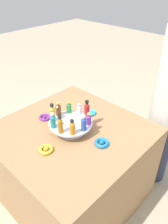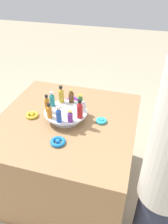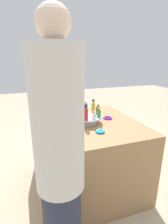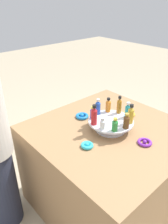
% 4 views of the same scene
% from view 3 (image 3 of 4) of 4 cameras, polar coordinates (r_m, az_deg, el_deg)
% --- Properties ---
extents(ground_plane, '(12.00, 12.00, 0.00)m').
position_cam_3_polar(ground_plane, '(2.19, 0.52, -22.53)').
color(ground_plane, tan).
extents(party_table, '(1.07, 1.07, 0.76)m').
position_cam_3_polar(party_table, '(1.97, 0.55, -13.98)').
color(party_table, '#9E754C').
rests_on(party_table, ground_plane).
extents(display_stand, '(0.33, 0.33, 0.08)m').
position_cam_3_polar(display_stand, '(1.78, 0.59, -2.11)').
color(display_stand, silver).
rests_on(display_stand, party_table).
extents(bottle_red, '(0.04, 0.04, 0.15)m').
position_cam_3_polar(bottle_red, '(1.62, 0.59, -0.45)').
color(bottle_red, '#B21E23').
rests_on(bottle_red, display_stand).
extents(bottle_clear, '(0.04, 0.04, 0.08)m').
position_cam_3_polar(bottle_clear, '(1.66, 3.32, -1.18)').
color(bottle_clear, silver).
rests_on(bottle_clear, display_stand).
extents(bottle_green, '(0.04, 0.04, 0.10)m').
position_cam_3_polar(bottle_green, '(1.72, 4.85, -0.30)').
color(bottle_green, '#288438').
rests_on(bottle_green, display_stand).
extents(bottle_brown, '(0.04, 0.04, 0.11)m').
position_cam_3_polar(bottle_brown, '(1.80, 4.68, 0.73)').
color(bottle_brown, brown).
rests_on(bottle_brown, display_stand).
extents(bottle_gold, '(0.04, 0.04, 0.14)m').
position_cam_3_polar(bottle_gold, '(1.86, 3.05, 1.76)').
color(bottle_gold, gold).
rests_on(bottle_gold, display_stand).
extents(bottle_teal, '(0.04, 0.04, 0.12)m').
position_cam_3_polar(bottle_teal, '(1.88, 0.60, 1.65)').
color(bottle_teal, teal).
rests_on(bottle_teal, display_stand).
extents(bottle_amber, '(0.04, 0.04, 0.14)m').
position_cam_3_polar(bottle_amber, '(1.86, -1.84, 1.71)').
color(bottle_amber, '#AD6B19').
rests_on(bottle_amber, display_stand).
extents(bottle_orange, '(0.04, 0.04, 0.12)m').
position_cam_3_polar(bottle_orange, '(1.80, -3.48, 0.80)').
color(bottle_orange, orange).
rests_on(bottle_orange, display_stand).
extents(bottle_blue, '(0.04, 0.04, 0.12)m').
position_cam_3_polar(bottle_blue, '(1.72, -3.67, 0.13)').
color(bottle_blue, '#234CAD').
rests_on(bottle_blue, display_stand).
extents(bottle_purple, '(0.04, 0.04, 0.09)m').
position_cam_3_polar(bottle_purple, '(1.66, -2.15, -1.03)').
color(bottle_purple, '#702D93').
rests_on(bottle_purple, display_stand).
extents(ribbon_bow_gold, '(0.10, 0.10, 0.03)m').
position_cam_3_polar(ribbon_bow_gold, '(2.02, -3.08, -0.78)').
color(ribbon_bow_gold, gold).
rests_on(ribbon_bow_gold, party_table).
extents(ribbon_bow_blue, '(0.10, 0.10, 0.04)m').
position_cam_3_polar(ribbon_bow_blue, '(1.69, -7.62, -4.64)').
color(ribbon_bow_blue, blue).
rests_on(ribbon_bow_blue, party_table).
extents(ribbon_bow_teal, '(0.08, 0.08, 0.03)m').
position_cam_3_polar(ribbon_bow_teal, '(1.58, 5.32, -6.23)').
color(ribbon_bow_teal, '#2DB7CC').
rests_on(ribbon_bow_teal, party_table).
extents(ribbon_bow_purple, '(0.10, 0.10, 0.03)m').
position_cam_3_polar(ribbon_bow_purple, '(1.93, 7.74, -1.88)').
color(ribbon_bow_purple, purple).
rests_on(ribbon_bow_purple, party_table).
extents(person_figure, '(0.28, 0.28, 1.64)m').
position_cam_3_polar(person_figure, '(1.04, -7.87, -16.50)').
color(person_figure, '#282D42').
rests_on(person_figure, ground_plane).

